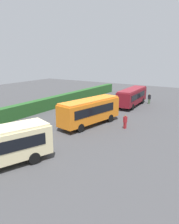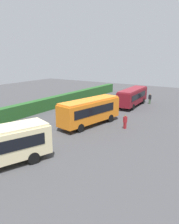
# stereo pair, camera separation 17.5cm
# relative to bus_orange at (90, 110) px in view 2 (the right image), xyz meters

# --- Properties ---
(ground_plane) EXTENTS (85.09, 85.09, 0.00)m
(ground_plane) POSITION_rel_bus_orange_xyz_m (-2.54, 0.59, -1.87)
(ground_plane) COLOR #424244
(bus_orange) EXTENTS (9.20, 3.91, 3.27)m
(bus_orange) POSITION_rel_bus_orange_xyz_m (0.00, 0.00, 0.00)
(bus_orange) COLOR orange
(bus_orange) RESTS_ON ground_plane
(bus_maroon) EXTENTS (9.35, 2.82, 2.99)m
(bus_maroon) POSITION_rel_bus_orange_xyz_m (12.94, -0.33, -0.14)
(bus_maroon) COLOR maroon
(bus_maroon) RESTS_ON ground_plane
(person_center) EXTENTS (0.52, 0.37, 1.65)m
(person_center) POSITION_rel_bus_orange_xyz_m (-2.44, 2.20, -1.01)
(person_center) COLOR silver
(person_center) RESTS_ON ground_plane
(person_right) EXTENTS (0.50, 0.42, 1.68)m
(person_right) POSITION_rel_bus_orange_xyz_m (1.05, -4.27, -0.99)
(person_right) COLOR maroon
(person_right) RESTS_ON ground_plane
(person_far) EXTENTS (0.31, 0.49, 1.84)m
(person_far) POSITION_rel_bus_orange_xyz_m (16.22, -2.29, -0.90)
(person_far) COLOR #4C6B47
(person_far) RESTS_ON ground_plane
(hedge_row) EXTENTS (54.54, 1.21, 1.88)m
(hedge_row) POSITION_rel_bus_orange_xyz_m (-2.54, 10.05, -0.94)
(hedge_row) COLOR #265825
(hedge_row) RESTS_ON ground_plane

